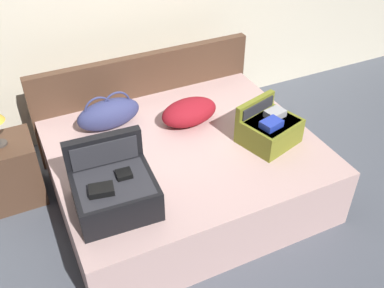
{
  "coord_description": "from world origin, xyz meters",
  "views": [
    {
      "loc": [
        -1.06,
        -1.95,
        2.48
      ],
      "look_at": [
        0.0,
        0.28,
        0.59
      ],
      "focal_mm": 40.83,
      "sensor_mm": 36.0,
      "label": 1
    }
  ],
  "objects_px": {
    "nightstand": "(9,172)",
    "hard_case_large": "(114,189)",
    "hard_case_medium": "(269,128)",
    "pillow_near_headboard": "(189,112)",
    "bed": "(185,171)",
    "duffel_bag": "(109,114)"
  },
  "relations": [
    {
      "from": "hard_case_large",
      "to": "nightstand",
      "type": "bearing_deg",
      "value": 125.86
    },
    {
      "from": "bed",
      "to": "nightstand",
      "type": "relative_size",
      "value": 3.62
    },
    {
      "from": "hard_case_medium",
      "to": "pillow_near_headboard",
      "type": "bearing_deg",
      "value": 115.21
    },
    {
      "from": "hard_case_large",
      "to": "nightstand",
      "type": "distance_m",
      "value": 1.15
    },
    {
      "from": "hard_case_medium",
      "to": "pillow_near_headboard",
      "type": "height_order",
      "value": "hard_case_medium"
    },
    {
      "from": "hard_case_large",
      "to": "nightstand",
      "type": "relative_size",
      "value": 0.97
    },
    {
      "from": "pillow_near_headboard",
      "to": "hard_case_medium",
      "type": "bearing_deg",
      "value": -47.96
    },
    {
      "from": "nightstand",
      "to": "hard_case_large",
      "type": "bearing_deg",
      "value": -57.35
    },
    {
      "from": "pillow_near_headboard",
      "to": "hard_case_large",
      "type": "bearing_deg",
      "value": -142.09
    },
    {
      "from": "hard_case_large",
      "to": "pillow_near_headboard",
      "type": "distance_m",
      "value": 1.02
    },
    {
      "from": "duffel_bag",
      "to": "nightstand",
      "type": "distance_m",
      "value": 0.89
    },
    {
      "from": "pillow_near_headboard",
      "to": "nightstand",
      "type": "bearing_deg",
      "value": 168.15
    },
    {
      "from": "hard_case_medium",
      "to": "pillow_near_headboard",
      "type": "relative_size",
      "value": 1.01
    },
    {
      "from": "bed",
      "to": "duffel_bag",
      "type": "bearing_deg",
      "value": 131.89
    },
    {
      "from": "bed",
      "to": "pillow_near_headboard",
      "type": "height_order",
      "value": "pillow_near_headboard"
    },
    {
      "from": "hard_case_large",
      "to": "bed",
      "type": "bearing_deg",
      "value": 32.75
    },
    {
      "from": "duffel_bag",
      "to": "nightstand",
      "type": "height_order",
      "value": "duffel_bag"
    },
    {
      "from": "bed",
      "to": "duffel_bag",
      "type": "relative_size",
      "value": 3.72
    },
    {
      "from": "hard_case_medium",
      "to": "nightstand",
      "type": "relative_size",
      "value": 0.88
    },
    {
      "from": "hard_case_medium",
      "to": "duffel_bag",
      "type": "distance_m",
      "value": 1.23
    },
    {
      "from": "bed",
      "to": "hard_case_large",
      "type": "relative_size",
      "value": 3.73
    },
    {
      "from": "bed",
      "to": "duffel_bag",
      "type": "distance_m",
      "value": 0.74
    }
  ]
}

